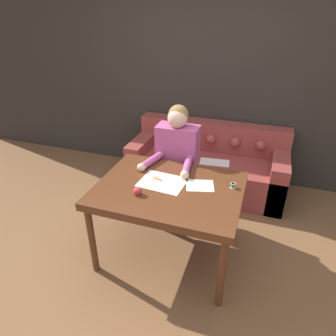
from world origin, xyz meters
name	(u,v)px	position (x,y,z in m)	size (l,w,h in m)	color
ground_plane	(163,258)	(0.00, 0.00, 0.00)	(16.00, 16.00, 0.00)	brown
wall_back	(211,81)	(0.00, 1.85, 1.30)	(8.00, 0.06, 2.60)	#2D2823
dining_table	(169,194)	(0.03, 0.10, 0.69)	(1.26, 0.96, 0.77)	#562D19
couch	(207,165)	(0.10, 1.44, 0.30)	(1.96, 0.80, 0.82)	brown
person	(177,164)	(-0.09, 0.71, 0.66)	(0.51, 0.62, 1.30)	#33281E
pattern_paper_main	(162,182)	(-0.05, 0.15, 0.77)	(0.42, 0.34, 0.00)	beige
pattern_paper_offcut	(200,186)	(0.28, 0.20, 0.77)	(0.28, 0.25, 0.00)	beige
scissors	(160,180)	(-0.08, 0.17, 0.77)	(0.25, 0.13, 0.01)	silver
thread_spool	(233,186)	(0.55, 0.26, 0.79)	(0.04, 0.04, 0.05)	#338C4C
pin_cushion	(138,191)	(-0.18, -0.10, 0.80)	(0.07, 0.07, 0.07)	#4C3828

